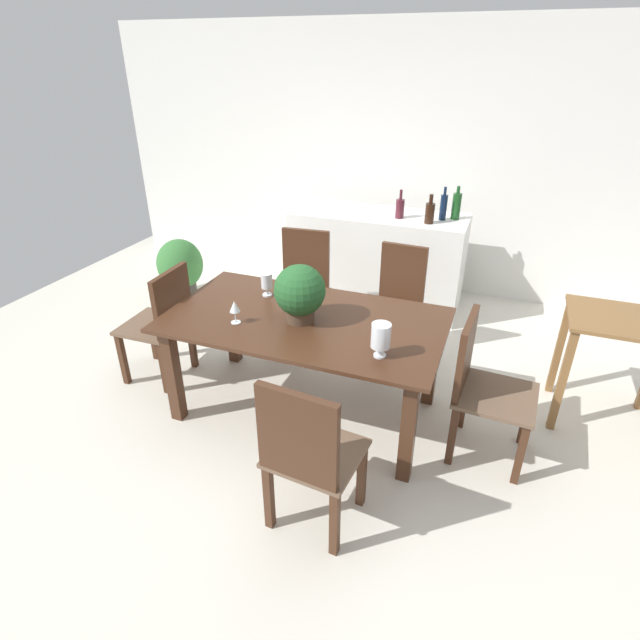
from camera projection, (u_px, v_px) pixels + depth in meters
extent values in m
plane|color=silver|center=(302.00, 415.00, 3.59)|extent=(7.04, 7.04, 0.00)
cube|color=white|center=(398.00, 162.00, 5.13)|extent=(6.40, 0.10, 2.60)
cube|color=#422616|center=(305.00, 320.00, 3.31)|extent=(1.83, 1.02, 0.03)
cube|color=#422616|center=(173.00, 375.00, 3.41)|extent=(0.08, 0.08, 0.72)
cube|color=#422616|center=(408.00, 431.00, 2.90)|extent=(0.08, 0.08, 0.72)
cube|color=#422616|center=(233.00, 322.00, 4.07)|extent=(0.08, 0.08, 0.72)
cube|color=#422616|center=(432.00, 360.00, 3.57)|extent=(0.08, 0.08, 0.72)
cube|color=#422616|center=(271.00, 329.00, 4.26)|extent=(0.05, 0.05, 0.43)
cube|color=#422616|center=(313.00, 335.00, 4.17)|extent=(0.05, 0.05, 0.43)
cube|color=#422616|center=(287.00, 309.00, 4.60)|extent=(0.05, 0.05, 0.43)
cube|color=#422616|center=(326.00, 314.00, 4.51)|extent=(0.05, 0.05, 0.43)
cube|color=brown|center=(299.00, 297.00, 4.28)|extent=(0.49, 0.52, 0.03)
cube|color=#422616|center=(306.00, 259.00, 4.34)|extent=(0.41, 0.08, 0.52)
cube|color=#422616|center=(520.00, 454.00, 2.93)|extent=(0.05, 0.05, 0.43)
cube|color=#422616|center=(526.00, 416.00, 3.24)|extent=(0.05, 0.05, 0.43)
cube|color=#422616|center=(452.00, 435.00, 3.08)|extent=(0.05, 0.05, 0.43)
cube|color=#422616|center=(464.00, 400.00, 3.39)|extent=(0.05, 0.05, 0.43)
cube|color=brown|center=(496.00, 396.00, 3.05)|extent=(0.50, 0.49, 0.03)
cube|color=#422616|center=(466.00, 353.00, 3.01)|extent=(0.07, 0.42, 0.47)
cube|color=#422616|center=(362.00, 475.00, 2.79)|extent=(0.05, 0.05, 0.43)
cube|color=#422616|center=(301.00, 453.00, 2.94)|extent=(0.05, 0.05, 0.43)
cube|color=#422616|center=(335.00, 522.00, 2.51)|extent=(0.05, 0.05, 0.43)
cube|color=#422616|center=(269.00, 496.00, 2.66)|extent=(0.05, 0.05, 0.43)
cube|color=brown|center=(316.00, 453.00, 2.61)|extent=(0.50, 0.47, 0.03)
cube|color=#422616|center=(297.00, 437.00, 2.34)|extent=(0.42, 0.08, 0.50)
cube|color=#422616|center=(153.00, 336.00, 4.16)|extent=(0.05, 0.05, 0.43)
cube|color=#422616|center=(123.00, 359.00, 3.84)|extent=(0.05, 0.05, 0.43)
cube|color=#422616|center=(192.00, 343.00, 4.05)|extent=(0.05, 0.05, 0.43)
cube|color=#422616|center=(164.00, 368.00, 3.73)|extent=(0.05, 0.05, 0.43)
cube|color=brown|center=(154.00, 325.00, 3.84)|extent=(0.46, 0.47, 0.03)
cube|color=#422616|center=(172.00, 301.00, 3.67)|extent=(0.05, 0.42, 0.46)
cube|color=#422616|center=(365.00, 345.00, 4.03)|extent=(0.05, 0.05, 0.43)
cube|color=#422616|center=(405.00, 353.00, 3.92)|extent=(0.05, 0.05, 0.43)
cube|color=#422616|center=(379.00, 324.00, 4.34)|extent=(0.05, 0.05, 0.43)
cube|color=#422616|center=(417.00, 332.00, 4.22)|extent=(0.05, 0.05, 0.43)
cube|color=brown|center=(393.00, 313.00, 4.02)|extent=(0.43, 0.47, 0.03)
cube|color=#422616|center=(403.00, 274.00, 4.06)|extent=(0.37, 0.06, 0.49)
cylinder|color=#4C3828|center=(300.00, 314.00, 3.26)|extent=(0.18, 0.18, 0.09)
sphere|color=#235628|center=(300.00, 290.00, 3.18)|extent=(0.33, 0.33, 0.33)
sphere|color=#DB9EB2|center=(297.00, 291.00, 3.28)|extent=(0.06, 0.06, 0.06)
sphere|color=#DB9EB2|center=(309.00, 291.00, 3.28)|extent=(0.05, 0.05, 0.05)
sphere|color=#DB9EB2|center=(283.00, 283.00, 3.21)|extent=(0.04, 0.04, 0.04)
sphere|color=#DB9EB2|center=(285.00, 287.00, 3.29)|extent=(0.05, 0.05, 0.05)
sphere|color=#DB9EB2|center=(287.00, 290.00, 3.21)|extent=(0.05, 0.05, 0.05)
cylinder|color=silver|center=(267.00, 295.00, 3.61)|extent=(0.07, 0.07, 0.01)
cylinder|color=silver|center=(267.00, 291.00, 3.60)|extent=(0.02, 0.02, 0.05)
cylinder|color=silver|center=(267.00, 281.00, 3.56)|extent=(0.08, 0.08, 0.11)
cylinder|color=silver|center=(380.00, 355.00, 2.89)|extent=(0.07, 0.07, 0.01)
cylinder|color=silver|center=(380.00, 350.00, 2.88)|extent=(0.02, 0.02, 0.05)
cylinder|color=silver|center=(381.00, 336.00, 2.83)|extent=(0.11, 0.11, 0.14)
cylinder|color=silver|center=(236.00, 322.00, 3.25)|extent=(0.06, 0.06, 0.00)
cylinder|color=silver|center=(235.00, 317.00, 3.23)|extent=(0.01, 0.01, 0.08)
cone|color=silver|center=(234.00, 306.00, 3.20)|extent=(0.07, 0.07, 0.07)
cube|color=white|center=(376.00, 260.00, 5.00)|extent=(1.67, 0.64, 0.94)
cylinder|color=#0F1E38|center=(443.00, 207.00, 4.55)|extent=(0.06, 0.06, 0.23)
cylinder|color=#0F1E38|center=(445.00, 191.00, 4.48)|extent=(0.03, 0.03, 0.07)
cylinder|color=#511E28|center=(400.00, 209.00, 4.62)|extent=(0.08, 0.08, 0.17)
cylinder|color=#511E28|center=(401.00, 195.00, 4.56)|extent=(0.03, 0.03, 0.09)
cylinder|color=#194C1E|center=(456.00, 206.00, 4.57)|extent=(0.08, 0.08, 0.23)
cylinder|color=#194C1E|center=(458.00, 190.00, 4.50)|extent=(0.03, 0.03, 0.06)
cylinder|color=black|center=(430.00, 213.00, 4.47)|extent=(0.08, 0.08, 0.18)
cylinder|color=black|center=(431.00, 199.00, 4.41)|extent=(0.03, 0.03, 0.08)
cube|color=brown|center=(626.00, 320.00, 3.21)|extent=(0.69, 0.54, 0.02)
cube|color=brown|center=(562.00, 381.00, 3.30)|extent=(0.05, 0.05, 0.77)
cube|color=brown|center=(559.00, 347.00, 3.68)|extent=(0.05, 0.05, 0.77)
cylinder|color=#423D38|center=(183.00, 287.00, 5.35)|extent=(0.28, 0.28, 0.16)
ellipsoid|color=#387538|center=(180.00, 264.00, 5.22)|extent=(0.47, 0.47, 0.52)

